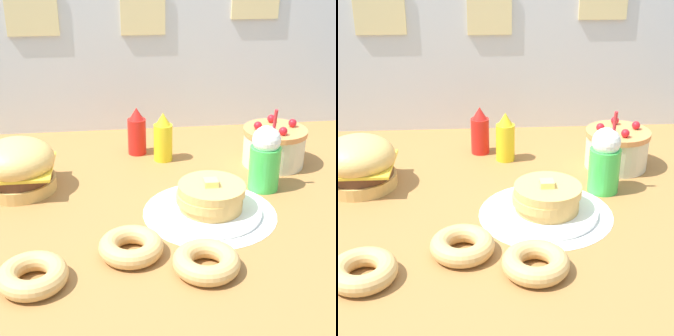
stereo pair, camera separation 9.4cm
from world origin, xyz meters
TOP-DOWN VIEW (x-y plane):
  - ground_plane at (0.00, 0.00)m, footprint 2.33×1.71m
  - back_wall at (-0.00, 0.85)m, footprint 2.33×0.04m
  - doily_mat at (0.13, -0.08)m, footprint 0.49×0.49m
  - burger at (-0.59, 0.19)m, footprint 0.29×0.29m
  - pancake_stack at (0.13, -0.08)m, footprint 0.38×0.38m
  - layer_cake at (0.49, 0.32)m, footprint 0.28×0.28m
  - ketchup_bottle at (-0.10, 0.51)m, footprint 0.08×0.08m
  - mustard_bottle at (0.01, 0.42)m, footprint 0.08×0.08m
  - cream_soda_cup at (0.38, 0.09)m, footprint 0.12×0.12m
  - donut_pink_glaze at (-0.46, -0.43)m, footprint 0.21×0.21m
  - donut_chocolate at (-0.17, -0.31)m, footprint 0.21×0.21m
  - donut_vanilla at (0.05, -0.42)m, footprint 0.21×0.21m

SIDE VIEW (x-z plane):
  - ground_plane at x=0.00m, z-range -0.02..0.00m
  - doily_mat at x=0.13m, z-range 0.00..0.00m
  - donut_pink_glaze at x=-0.46m, z-range 0.00..0.06m
  - donut_chocolate at x=-0.17m, z-range 0.00..0.06m
  - donut_vanilla at x=0.05m, z-range 0.00..0.06m
  - pancake_stack at x=0.13m, z-range -0.01..0.12m
  - layer_cake at x=0.49m, z-range -0.02..0.19m
  - burger at x=-0.59m, z-range -0.01..0.21m
  - ketchup_bottle at x=-0.10m, z-range -0.01..0.21m
  - mustard_bottle at x=0.01m, z-range -0.01..0.21m
  - cream_soda_cup at x=0.38m, z-range -0.04..0.30m
  - back_wall at x=0.00m, z-range 0.00..1.05m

